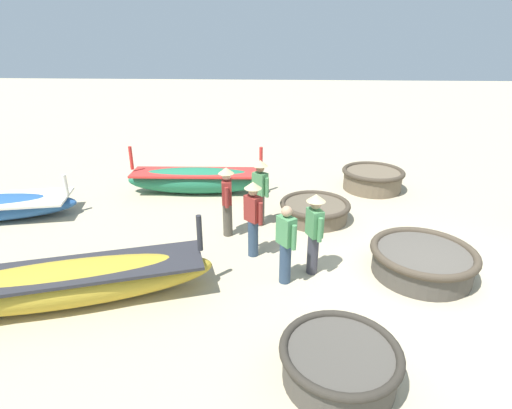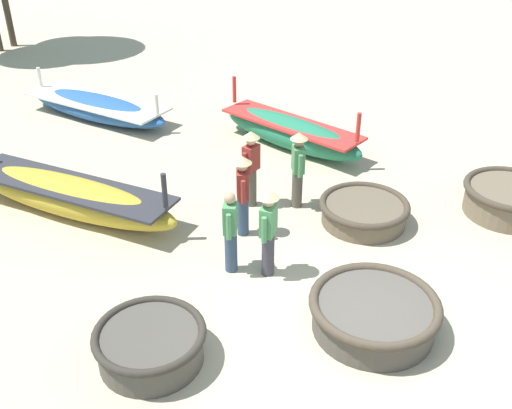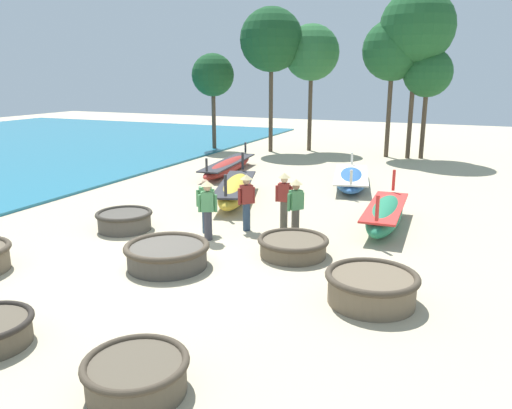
{
  "view_description": "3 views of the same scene",
  "coord_description": "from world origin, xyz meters",
  "px_view_note": "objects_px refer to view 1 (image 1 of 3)",
  "views": [
    {
      "loc": [
        -6.59,
        2.83,
        4.31
      ],
      "look_at": [
        1.15,
        3.31,
        1.08
      ],
      "focal_mm": 28.0,
      "sensor_mm": 36.0,
      "label": 1
    },
    {
      "loc": [
        -6.0,
        -3.54,
        6.39
      ],
      "look_at": [
        0.7,
        2.82,
        0.96
      ],
      "focal_mm": 42.0,
      "sensor_mm": 36.0,
      "label": 2
    },
    {
      "loc": [
        6.73,
        -9.35,
        4.42
      ],
      "look_at": [
        1.09,
        3.59,
        0.75
      ],
      "focal_mm": 35.0,
      "sensor_mm": 36.0,
      "label": 3
    }
  ],
  "objects_px": {
    "coracle_upturned": "(373,178)",
    "fisherman_hauling": "(286,243)",
    "coracle_beside_post": "(315,210)",
    "fisherman_by_coracle": "(314,229)",
    "long_boat_white_hull": "(68,283)",
    "coracle_nearest": "(422,260)",
    "coracle_far_right": "(339,362)",
    "fisherman_standing_right": "(253,214)",
    "fisherman_standing_left": "(227,197)",
    "long_boat_blue_hull": "(197,180)",
    "fisherman_crouching": "(260,189)"
  },
  "relations": [
    {
      "from": "coracle_beside_post",
      "to": "fisherman_by_coracle",
      "type": "distance_m",
      "value": 2.66
    },
    {
      "from": "fisherman_crouching",
      "to": "fisherman_hauling",
      "type": "distance_m",
      "value": 2.58
    },
    {
      "from": "fisherman_hauling",
      "to": "long_boat_white_hull",
      "type": "bearing_deg",
      "value": 103.18
    },
    {
      "from": "coracle_beside_post",
      "to": "fisherman_by_coracle",
      "type": "relative_size",
      "value": 1.07
    },
    {
      "from": "coracle_upturned",
      "to": "fisherman_standing_right",
      "type": "height_order",
      "value": "fisherman_standing_right"
    },
    {
      "from": "coracle_beside_post",
      "to": "long_boat_white_hull",
      "type": "relative_size",
      "value": 0.35
    },
    {
      "from": "fisherman_standing_right",
      "to": "fisherman_hauling",
      "type": "bearing_deg",
      "value": -145.53
    },
    {
      "from": "coracle_nearest",
      "to": "coracle_far_right",
      "type": "distance_m",
      "value": 3.39
    },
    {
      "from": "coracle_nearest",
      "to": "coracle_beside_post",
      "type": "relative_size",
      "value": 1.13
    },
    {
      "from": "fisherman_by_coracle",
      "to": "fisherman_hauling",
      "type": "height_order",
      "value": "fisherman_by_coracle"
    },
    {
      "from": "coracle_far_right",
      "to": "long_boat_blue_hull",
      "type": "height_order",
      "value": "long_boat_blue_hull"
    },
    {
      "from": "fisherman_standing_right",
      "to": "long_boat_white_hull",
      "type": "bearing_deg",
      "value": 121.04
    },
    {
      "from": "long_boat_white_hull",
      "to": "fisherman_crouching",
      "type": "distance_m",
      "value": 4.65
    },
    {
      "from": "fisherman_by_coracle",
      "to": "fisherman_hauling",
      "type": "relative_size",
      "value": 1.06
    },
    {
      "from": "coracle_far_right",
      "to": "fisherman_standing_left",
      "type": "height_order",
      "value": "fisherman_standing_left"
    },
    {
      "from": "coracle_far_right",
      "to": "coracle_upturned",
      "type": "bearing_deg",
      "value": -14.68
    },
    {
      "from": "coracle_far_right",
      "to": "long_boat_white_hull",
      "type": "relative_size",
      "value": 0.32
    },
    {
      "from": "coracle_far_right",
      "to": "fisherman_hauling",
      "type": "relative_size",
      "value": 1.05
    },
    {
      "from": "coracle_upturned",
      "to": "fisherman_hauling",
      "type": "bearing_deg",
      "value": 152.77
    },
    {
      "from": "coracle_upturned",
      "to": "fisherman_standing_right",
      "type": "xyz_separation_m",
      "value": [
        -4.28,
        3.37,
        0.61
      ]
    },
    {
      "from": "fisherman_hauling",
      "to": "fisherman_standing_left",
      "type": "distance_m",
      "value": 2.31
    },
    {
      "from": "coracle_nearest",
      "to": "fisherman_standing_right",
      "type": "height_order",
      "value": "fisherman_standing_right"
    },
    {
      "from": "fisherman_by_coracle",
      "to": "fisherman_standing_right",
      "type": "xyz_separation_m",
      "value": [
        0.61,
        1.21,
        0.0
      ]
    },
    {
      "from": "coracle_upturned",
      "to": "long_boat_white_hull",
      "type": "relative_size",
      "value": 0.37
    },
    {
      "from": "coracle_far_right",
      "to": "long_boat_blue_hull",
      "type": "relative_size",
      "value": 0.39
    },
    {
      "from": "fisherman_crouching",
      "to": "coracle_beside_post",
      "type": "bearing_deg",
      "value": -72.95
    },
    {
      "from": "coracle_nearest",
      "to": "fisherman_crouching",
      "type": "relative_size",
      "value": 1.21
    },
    {
      "from": "coracle_nearest",
      "to": "long_boat_white_hull",
      "type": "relative_size",
      "value": 0.4
    },
    {
      "from": "coracle_nearest",
      "to": "long_boat_blue_hull",
      "type": "distance_m",
      "value": 6.74
    },
    {
      "from": "long_boat_blue_hull",
      "to": "long_boat_white_hull",
      "type": "relative_size",
      "value": 0.82
    },
    {
      "from": "fisherman_crouching",
      "to": "fisherman_standing_left",
      "type": "bearing_deg",
      "value": 130.06
    },
    {
      "from": "long_boat_blue_hull",
      "to": "fisherman_standing_left",
      "type": "xyz_separation_m",
      "value": [
        -2.74,
        -1.27,
        0.55
      ]
    },
    {
      "from": "long_boat_white_hull",
      "to": "fisherman_hauling",
      "type": "distance_m",
      "value": 3.88
    },
    {
      "from": "long_boat_white_hull",
      "to": "fisherman_standing_left",
      "type": "distance_m",
      "value": 3.72
    },
    {
      "from": "coracle_beside_post",
      "to": "fisherman_crouching",
      "type": "xyz_separation_m",
      "value": [
        -0.42,
        1.38,
        0.7
      ]
    },
    {
      "from": "coracle_beside_post",
      "to": "fisherman_standing_right",
      "type": "xyz_separation_m",
      "value": [
        -1.95,
        1.45,
        0.7
      ]
    },
    {
      "from": "coracle_beside_post",
      "to": "fisherman_crouching",
      "type": "bearing_deg",
      "value": 107.05
    },
    {
      "from": "fisherman_hauling",
      "to": "fisherman_by_coracle",
      "type": "bearing_deg",
      "value": -55.79
    },
    {
      "from": "coracle_nearest",
      "to": "fisherman_standing_right",
      "type": "relative_size",
      "value": 1.21
    },
    {
      "from": "coracle_upturned",
      "to": "fisherman_crouching",
      "type": "height_order",
      "value": "fisherman_crouching"
    },
    {
      "from": "coracle_far_right",
      "to": "long_boat_white_hull",
      "type": "height_order",
      "value": "long_boat_white_hull"
    },
    {
      "from": "long_boat_white_hull",
      "to": "coracle_nearest",
      "type": "bearing_deg",
      "value": -78.43
    },
    {
      "from": "coracle_nearest",
      "to": "coracle_beside_post",
      "type": "height_order",
      "value": "coracle_nearest"
    },
    {
      "from": "coracle_beside_post",
      "to": "fisherman_by_coracle",
      "type": "height_order",
      "value": "fisherman_by_coracle"
    },
    {
      "from": "long_boat_white_hull",
      "to": "fisherman_standing_right",
      "type": "xyz_separation_m",
      "value": [
        1.86,
        -3.08,
        0.55
      ]
    },
    {
      "from": "fisherman_standing_right",
      "to": "coracle_far_right",
      "type": "bearing_deg",
      "value": -157.24
    },
    {
      "from": "coracle_far_right",
      "to": "long_boat_white_hull",
      "type": "xyz_separation_m",
      "value": [
        1.45,
        4.47,
        0.1
      ]
    },
    {
      "from": "coracle_far_right",
      "to": "fisherman_crouching",
      "type": "distance_m",
      "value": 5.05
    },
    {
      "from": "coracle_nearest",
      "to": "long_boat_white_hull",
      "type": "bearing_deg",
      "value": 101.57
    },
    {
      "from": "coracle_beside_post",
      "to": "coracle_upturned",
      "type": "bearing_deg",
      "value": -39.6
    }
  ]
}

